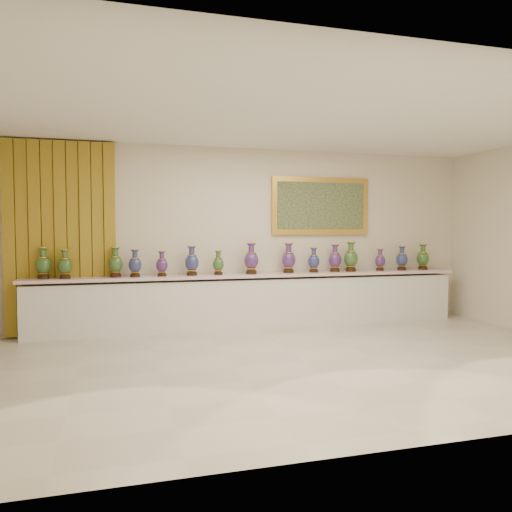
% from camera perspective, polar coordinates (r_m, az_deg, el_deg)
% --- Properties ---
extents(ground, '(8.00, 8.00, 0.00)m').
position_cam_1_polar(ground, '(6.32, 5.53, -11.93)').
color(ground, beige).
rests_on(ground, ground).
extents(room, '(8.00, 8.00, 8.00)m').
position_cam_1_polar(room, '(8.14, -16.58, 2.60)').
color(room, beige).
rests_on(room, ground).
extents(counter, '(7.28, 0.48, 0.90)m').
position_cam_1_polar(counter, '(8.35, -0.11, -5.20)').
color(counter, white).
rests_on(counter, ground).
extents(vase_0, '(0.26, 0.26, 0.47)m').
position_cam_1_polar(vase_0, '(8.05, -23.13, -0.91)').
color(vase_0, '#321C0D').
rests_on(vase_0, counter).
extents(vase_1, '(0.24, 0.24, 0.44)m').
position_cam_1_polar(vase_1, '(7.97, -20.99, -1.01)').
color(vase_1, '#321C0D').
rests_on(vase_1, counter).
extents(vase_2, '(0.27, 0.27, 0.47)m').
position_cam_1_polar(vase_2, '(7.98, -15.74, -0.84)').
color(vase_2, '#321C0D').
rests_on(vase_2, counter).
extents(vase_3, '(0.26, 0.26, 0.43)m').
position_cam_1_polar(vase_3, '(7.93, -13.65, -0.95)').
color(vase_3, '#321C0D').
rests_on(vase_3, counter).
extents(vase_4, '(0.19, 0.19, 0.40)m').
position_cam_1_polar(vase_4, '(7.97, -10.71, -1.00)').
color(vase_4, '#321C0D').
rests_on(vase_4, counter).
extents(vase_5, '(0.23, 0.23, 0.47)m').
position_cam_1_polar(vase_5, '(8.02, -7.35, -0.71)').
color(vase_5, '#321C0D').
rests_on(vase_5, counter).
extents(vase_6, '(0.22, 0.22, 0.39)m').
position_cam_1_polar(vase_6, '(8.11, -4.33, -0.91)').
color(vase_6, '#321C0D').
rests_on(vase_6, counter).
extents(vase_7, '(0.26, 0.26, 0.52)m').
position_cam_1_polar(vase_7, '(8.22, -0.54, -0.46)').
color(vase_7, '#321C0D').
rests_on(vase_7, counter).
extents(vase_8, '(0.30, 0.30, 0.51)m').
position_cam_1_polar(vase_8, '(8.48, 3.74, -0.39)').
color(vase_8, '#321C0D').
rests_on(vase_8, counter).
extents(vase_9, '(0.26, 0.26, 0.43)m').
position_cam_1_polar(vase_9, '(8.61, 6.61, -0.59)').
color(vase_9, '#321C0D').
rests_on(vase_9, counter).
extents(vase_10, '(0.24, 0.24, 0.48)m').
position_cam_1_polar(vase_10, '(8.79, 9.01, -0.38)').
color(vase_10, '#321C0D').
rests_on(vase_10, counter).
extents(vase_11, '(0.25, 0.25, 0.52)m').
position_cam_1_polar(vase_11, '(8.88, 10.79, -0.24)').
color(vase_11, '#321C0D').
rests_on(vase_11, counter).
extents(vase_12, '(0.19, 0.19, 0.39)m').
position_cam_1_polar(vase_12, '(9.19, 14.00, -0.53)').
color(vase_12, '#321C0D').
rests_on(vase_12, counter).
extents(vase_13, '(0.26, 0.26, 0.44)m').
position_cam_1_polar(vase_13, '(9.40, 16.33, -0.35)').
color(vase_13, '#321C0D').
rests_on(vase_13, counter).
extents(vase_14, '(0.26, 0.26, 0.47)m').
position_cam_1_polar(vase_14, '(9.64, 18.53, -0.22)').
color(vase_14, '#321C0D').
rests_on(vase_14, counter).
extents(label_card, '(0.10, 0.06, 0.00)m').
position_cam_1_polar(label_card, '(7.87, -12.32, -2.36)').
color(label_card, white).
rests_on(label_card, counter).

